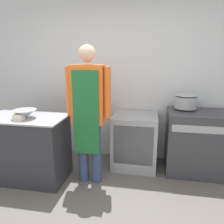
{
  "coord_description": "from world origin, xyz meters",
  "views": [
    {
      "loc": [
        0.53,
        -1.55,
        1.7
      ],
      "look_at": [
        0.05,
        1.09,
        1.01
      ],
      "focal_mm": 35.0,
      "sensor_mm": 36.0,
      "label": 1
    }
  ],
  "objects_px": {
    "stove": "(198,142)",
    "fridge_unit": "(135,141)",
    "mixing_bowl": "(25,114)",
    "plastic_tub": "(19,117)",
    "stock_pot": "(186,101)",
    "person_cook": "(88,109)"
  },
  "relations": [
    {
      "from": "stove",
      "to": "stock_pot",
      "type": "height_order",
      "value": "stock_pot"
    },
    {
      "from": "stove",
      "to": "fridge_unit",
      "type": "distance_m",
      "value": 0.92
    },
    {
      "from": "stock_pot",
      "to": "plastic_tub",
      "type": "bearing_deg",
      "value": -158.14
    },
    {
      "from": "stove",
      "to": "fridge_unit",
      "type": "xyz_separation_m",
      "value": [
        -0.92,
        0.02,
        -0.05
      ]
    },
    {
      "from": "mixing_bowl",
      "to": "person_cook",
      "type": "bearing_deg",
      "value": 9.36
    },
    {
      "from": "mixing_bowl",
      "to": "plastic_tub",
      "type": "height_order",
      "value": "mixing_bowl"
    },
    {
      "from": "stock_pot",
      "to": "person_cook",
      "type": "bearing_deg",
      "value": -153.83
    },
    {
      "from": "fridge_unit",
      "to": "plastic_tub",
      "type": "relative_size",
      "value": 7.35
    },
    {
      "from": "stove",
      "to": "stock_pot",
      "type": "relative_size",
      "value": 3.02
    },
    {
      "from": "plastic_tub",
      "to": "stock_pot",
      "type": "relative_size",
      "value": 0.36
    },
    {
      "from": "person_cook",
      "to": "plastic_tub",
      "type": "bearing_deg",
      "value": -165.18
    },
    {
      "from": "fridge_unit",
      "to": "stock_pot",
      "type": "relative_size",
      "value": 2.65
    },
    {
      "from": "stove",
      "to": "person_cook",
      "type": "distance_m",
      "value": 1.68
    },
    {
      "from": "person_cook",
      "to": "plastic_tub",
      "type": "distance_m",
      "value": 0.89
    },
    {
      "from": "stock_pot",
      "to": "fridge_unit",
      "type": "bearing_deg",
      "value": -173.15
    },
    {
      "from": "mixing_bowl",
      "to": "fridge_unit",
      "type": "bearing_deg",
      "value": 26.1
    },
    {
      "from": "stove",
      "to": "fridge_unit",
      "type": "bearing_deg",
      "value": 178.73
    },
    {
      "from": "mixing_bowl",
      "to": "plastic_tub",
      "type": "relative_size",
      "value": 2.72
    },
    {
      "from": "person_cook",
      "to": "plastic_tub",
      "type": "height_order",
      "value": "person_cook"
    },
    {
      "from": "stove",
      "to": "plastic_tub",
      "type": "bearing_deg",
      "value": -162.19
    },
    {
      "from": "stove",
      "to": "fridge_unit",
      "type": "height_order",
      "value": "stove"
    },
    {
      "from": "fridge_unit",
      "to": "mixing_bowl",
      "type": "relative_size",
      "value": 2.7
    }
  ]
}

